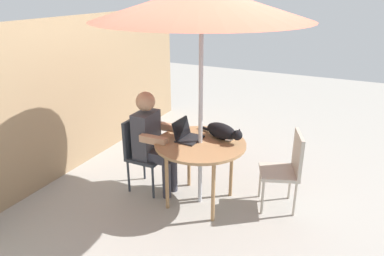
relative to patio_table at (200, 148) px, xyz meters
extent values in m
plane|color=gray|center=(0.00, 0.00, -0.68)|extent=(14.00, 14.00, 0.00)
cube|color=#937756|center=(0.00, 1.91, 0.31)|extent=(5.45, 0.08, 1.97)
cylinder|color=#9E754C|center=(0.00, 0.00, 0.05)|extent=(0.99, 0.99, 0.03)
cylinder|color=#9E754C|center=(0.27, 0.27, -0.32)|extent=(0.04, 0.04, 0.71)
cylinder|color=#9E754C|center=(-0.27, 0.27, -0.32)|extent=(0.04, 0.04, 0.71)
cylinder|color=#9E754C|center=(-0.27, -0.27, -0.32)|extent=(0.04, 0.04, 0.71)
cylinder|color=#9E754C|center=(0.27, -0.27, -0.32)|extent=(0.04, 0.04, 0.71)
cylinder|color=#B7B7BC|center=(0.00, 0.00, 0.40)|extent=(0.04, 0.04, 2.15)
cone|color=#BF4C38|center=(0.00, 0.00, 1.49)|extent=(2.12, 2.12, 0.32)
sphere|color=#B7B7BC|center=(0.00, 0.00, 1.51)|extent=(0.06, 0.06, 0.06)
cube|color=#33383F|center=(0.00, 0.69, -0.25)|extent=(0.40, 0.40, 0.04)
cube|color=#33383F|center=(0.00, 0.87, -0.01)|extent=(0.40, 0.04, 0.44)
cylinder|color=#33383F|center=(0.17, 0.86, -0.47)|extent=(0.03, 0.03, 0.41)
cylinder|color=#33383F|center=(-0.17, 0.86, -0.47)|extent=(0.03, 0.03, 0.41)
cylinder|color=#33383F|center=(-0.17, 0.52, -0.47)|extent=(0.03, 0.03, 0.41)
cylinder|color=#33383F|center=(0.17, 0.52, -0.47)|extent=(0.03, 0.03, 0.41)
cube|color=#B2A899|center=(0.29, -0.81, -0.25)|extent=(0.51, 0.51, 0.04)
cube|color=#B2A899|center=(0.35, -0.98, -0.01)|extent=(0.39, 0.17, 0.44)
cylinder|color=#B2A899|center=(0.19, -1.03, -0.47)|extent=(0.03, 0.03, 0.41)
cylinder|color=#B2A899|center=(0.51, -0.91, -0.47)|extent=(0.03, 0.03, 0.41)
cylinder|color=#B2A899|center=(0.39, -0.59, -0.47)|extent=(0.03, 0.03, 0.41)
cylinder|color=#B2A899|center=(0.07, -0.71, -0.47)|extent=(0.03, 0.03, 0.41)
cube|color=#3F3F47|center=(0.00, 0.69, 0.04)|extent=(0.34, 0.20, 0.54)
sphere|color=tan|center=(0.00, 0.68, 0.44)|extent=(0.22, 0.22, 0.22)
cube|color=#383842|center=(-0.08, 0.54, -0.18)|extent=(0.12, 0.30, 0.12)
cylinder|color=#383842|center=(-0.08, 0.39, -0.46)|extent=(0.10, 0.10, 0.44)
cube|color=#383842|center=(0.08, 0.54, -0.18)|extent=(0.12, 0.30, 0.12)
cylinder|color=#383842|center=(0.08, 0.39, -0.46)|extent=(0.10, 0.10, 0.44)
cube|color=tan|center=(-0.20, 0.47, 0.09)|extent=(0.08, 0.32, 0.08)
cube|color=tan|center=(0.20, 0.47, 0.09)|extent=(0.08, 0.32, 0.08)
cube|color=black|center=(0.02, 0.13, 0.07)|extent=(0.31, 0.24, 0.02)
cube|color=black|center=(0.02, 0.24, 0.18)|extent=(0.30, 0.08, 0.20)
cube|color=black|center=(0.02, 0.25, 0.18)|extent=(0.30, 0.07, 0.20)
ellipsoid|color=black|center=(0.21, -0.16, 0.15)|extent=(0.32, 0.44, 0.17)
sphere|color=black|center=(0.12, -0.37, 0.17)|extent=(0.11, 0.11, 0.11)
ellipsoid|color=white|center=(0.17, -0.26, 0.11)|extent=(0.16, 0.16, 0.09)
cylinder|color=black|center=(0.34, 0.09, 0.09)|extent=(0.10, 0.18, 0.04)
cone|color=black|center=(0.10, -0.36, 0.22)|extent=(0.04, 0.04, 0.03)
cone|color=black|center=(0.15, -0.38, 0.22)|extent=(0.04, 0.04, 0.03)
camera|label=1|loc=(-3.22, -1.45, 1.63)|focal=33.45mm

